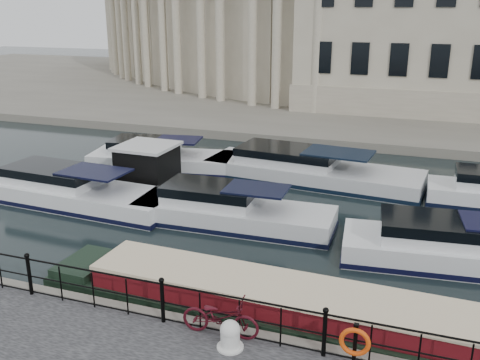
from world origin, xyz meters
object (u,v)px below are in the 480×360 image
object	(u,v)px
mooring_bollard	(230,335)
life_ring_post	(355,342)
harbour_hut	(148,170)
bicycle	(220,317)
narrowboat	(319,321)

from	to	relation	value
mooring_bollard	life_ring_post	distance (m)	2.79
harbour_hut	bicycle	bearing A→B (deg)	-52.26
bicycle	narrowboat	world-z (taller)	bicycle
bicycle	narrowboat	bearing A→B (deg)	-54.70
bicycle	mooring_bollard	world-z (taller)	bicycle
bicycle	harbour_hut	xyz separation A→B (m)	(-7.60, 10.25, -0.09)
narrowboat	harbour_hut	size ratio (longest dim) A/B	4.63
life_ring_post	harbour_hut	bearing A→B (deg)	135.70
bicycle	life_ring_post	xyz separation A→B (m)	(3.16, -0.25, 0.19)
narrowboat	harbour_hut	bearing A→B (deg)	139.85
life_ring_post	harbour_hut	size ratio (longest dim) A/B	0.32
bicycle	harbour_hut	size ratio (longest dim) A/B	0.56
bicycle	life_ring_post	distance (m)	3.17
bicycle	harbour_hut	world-z (taller)	harbour_hut
harbour_hut	mooring_bollard	bearing A→B (deg)	-51.92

